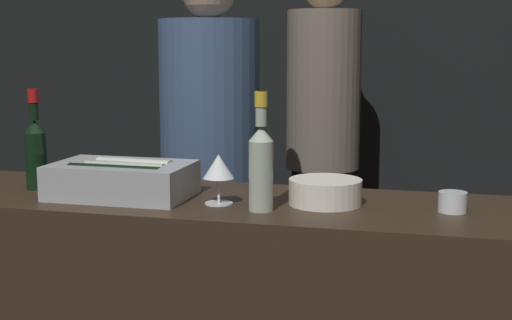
% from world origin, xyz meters
% --- Properties ---
extents(wall_back_chalkboard, '(6.40, 0.06, 2.80)m').
position_xyz_m(wall_back_chalkboard, '(0.00, 2.32, 1.40)').
color(wall_back_chalkboard, black).
rests_on(wall_back_chalkboard, ground_plane).
extents(ice_bin_with_bottles, '(0.42, 0.27, 0.11)m').
position_xyz_m(ice_bin_with_bottles, '(-0.40, 0.22, 1.06)').
color(ice_bin_with_bottles, '#9EA0A5').
rests_on(ice_bin_with_bottles, bar_counter).
extents(bowl_white, '(0.21, 0.21, 0.07)m').
position_xyz_m(bowl_white, '(0.21, 0.28, 1.05)').
color(bowl_white, silver).
rests_on(bowl_white, bar_counter).
extents(wine_glass, '(0.09, 0.09, 0.15)m').
position_xyz_m(wine_glass, '(-0.09, 0.20, 1.11)').
color(wine_glass, silver).
rests_on(wine_glass, bar_counter).
extents(candle_votive, '(0.08, 0.08, 0.06)m').
position_xyz_m(candle_votive, '(0.58, 0.27, 1.04)').
color(candle_votive, silver).
rests_on(candle_votive, bar_counter).
extents(rose_wine_bottle, '(0.07, 0.07, 0.34)m').
position_xyz_m(rose_wine_bottle, '(0.05, 0.15, 1.15)').
color(rose_wine_bottle, '#9EA899').
rests_on(rose_wine_bottle, bar_counter).
extents(red_wine_bottle_burgundy, '(0.07, 0.07, 0.33)m').
position_xyz_m(red_wine_bottle_burgundy, '(-0.73, 0.27, 1.14)').
color(red_wine_bottle_burgundy, black).
rests_on(red_wine_bottle_burgundy, bar_counter).
extents(person_in_hoodie, '(0.37, 0.37, 1.85)m').
position_xyz_m(person_in_hoodie, '(-0.03, 1.75, 1.04)').
color(person_in_hoodie, black).
rests_on(person_in_hoodie, ground_plane).
extents(person_blond_tee, '(0.40, 0.40, 1.78)m').
position_xyz_m(person_blond_tee, '(-0.37, 0.97, 0.99)').
color(person_blond_tee, black).
rests_on(person_blond_tee, ground_plane).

